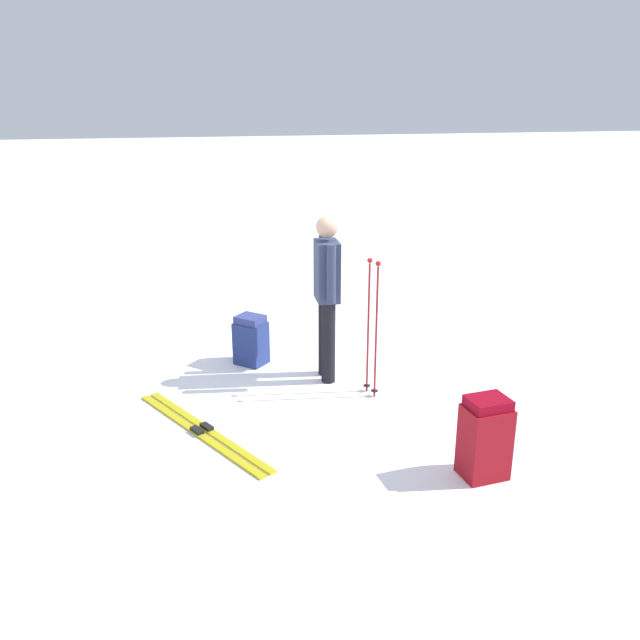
% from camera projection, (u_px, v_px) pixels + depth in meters
% --- Properties ---
extents(ground_plane, '(80.00, 80.00, 0.00)m').
position_uv_depth(ground_plane, '(320.00, 385.00, 6.73)').
color(ground_plane, white).
extents(skier_standing, '(0.57, 0.24, 1.70)m').
position_uv_depth(skier_standing, '(327.00, 290.00, 6.59)').
color(skier_standing, black).
rests_on(skier_standing, ground_plane).
extents(ski_pair_near, '(1.76, 1.07, 0.05)m').
position_uv_depth(ski_pair_near, '(202.00, 431.00, 5.79)').
color(ski_pair_near, '#B5A715').
rests_on(ski_pair_near, ground_plane).
extents(backpack_large_dark, '(0.41, 0.41, 0.55)m').
position_uv_depth(backpack_large_dark, '(251.00, 340.00, 7.18)').
color(backpack_large_dark, navy).
rests_on(backpack_large_dark, ground_plane).
extents(backpack_bright, '(0.31, 0.37, 0.66)m').
position_uv_depth(backpack_bright, '(485.00, 438.00, 5.04)').
color(backpack_bright, maroon).
rests_on(backpack_bright, ground_plane).
extents(ski_poles_planted_near, '(0.20, 0.11, 1.36)m').
position_uv_depth(ski_poles_planted_near, '(372.00, 322.00, 6.28)').
color(ski_poles_planted_near, maroon).
rests_on(ski_poles_planted_near, ground_plane).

